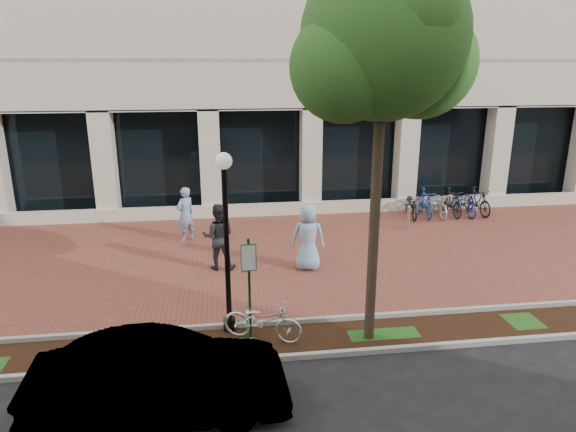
{
  "coord_description": "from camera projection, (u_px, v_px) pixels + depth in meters",
  "views": [
    {
      "loc": [
        -1.66,
        -15.24,
        5.9
      ],
      "look_at": [
        0.31,
        -0.8,
        1.54
      ],
      "focal_mm": 32.0,
      "sensor_mm": 36.0,
      "label": 1
    }
  ],
  "objects": [
    {
      "name": "parking_sign",
      "position": [
        249.0,
        276.0,
        11.07
      ],
      "size": [
        0.34,
        0.07,
        2.33
      ],
      "rotation": [
        0.0,
        0.0,
        0.1
      ],
      "color": "#14371A",
      "rests_on": "ground"
    },
    {
      "name": "curb_plaza_side",
      "position": [
        296.0,
        321.0,
        12.08
      ],
      "size": [
        40.0,
        0.12,
        0.12
      ],
      "primitive_type": "cube",
      "color": "#A1A097",
      "rests_on": "ground"
    },
    {
      "name": "lamppost",
      "position": [
        226.0,
        234.0,
        11.13
      ],
      "size": [
        0.36,
        0.36,
        4.12
      ],
      "color": "black",
      "rests_on": "ground"
    },
    {
      "name": "curb_street_side",
      "position": [
        307.0,
        356.0,
        10.66
      ],
      "size": [
        40.0,
        0.12,
        0.12
      ],
      "primitive_type": "cube",
      "color": "#A1A097",
      "rests_on": "ground"
    },
    {
      "name": "brick_plaza",
      "position": [
        275.0,
        255.0,
        16.37
      ],
      "size": [
        40.0,
        9.0,
        0.01
      ],
      "primitive_type": "cube",
      "color": "brown",
      "rests_on": "ground"
    },
    {
      "name": "bike_rack_cluster",
      "position": [
        444.0,
        203.0,
        20.52
      ],
      "size": [
        3.57,
        1.96,
        1.1
      ],
      "rotation": [
        0.0,
        0.0,
        -0.04
      ],
      "color": "black",
      "rests_on": "ground"
    },
    {
      "name": "bollard",
      "position": [
        408.0,
        217.0,
        18.85
      ],
      "size": [
        0.12,
        0.12,
        0.91
      ],
      "color": "silver",
      "rests_on": "ground"
    },
    {
      "name": "pedestrian_left",
      "position": [
        185.0,
        214.0,
        17.53
      ],
      "size": [
        0.82,
        0.78,
        1.88
      ],
      "primitive_type": "imported",
      "rotation": [
        0.0,
        0.0,
        3.83
      ],
      "color": "#7F98BE",
      "rests_on": "ground"
    },
    {
      "name": "street_tree",
      "position": [
        385.0,
        48.0,
        9.74
      ],
      "size": [
        3.83,
        3.19,
        7.98
      ],
      "color": "#473928",
      "rests_on": "ground"
    },
    {
      "name": "planting_strip",
      "position": [
        301.0,
        340.0,
        11.39
      ],
      "size": [
        40.0,
        1.5,
        0.01
      ],
      "primitive_type": "cube",
      "color": "black",
      "rests_on": "ground"
    },
    {
      "name": "sedan_near_curb",
      "position": [
        160.0,
        380.0,
        8.73
      ],
      "size": [
        4.4,
        1.68,
        1.43
      ],
      "primitive_type": "imported",
      "rotation": [
        0.0,
        0.0,
        1.61
      ],
      "color": "silver",
      "rests_on": "ground"
    },
    {
      "name": "pedestrian_right",
      "position": [
        308.0,
        237.0,
        15.03
      ],
      "size": [
        1.09,
        0.83,
        1.99
      ],
      "primitive_type": "imported",
      "rotation": [
        0.0,
        0.0,
        2.92
      ],
      "color": "#8DB2D3",
      "rests_on": "ground"
    },
    {
      "name": "ground",
      "position": [
        275.0,
        255.0,
        16.37
      ],
      "size": [
        120.0,
        120.0,
        0.0
      ],
      "primitive_type": "plane",
      "color": "black",
      "rests_on": "ground"
    },
    {
      "name": "pedestrian_mid",
      "position": [
        219.0,
        237.0,
        15.07
      ],
      "size": [
        1.04,
        0.84,
        2.0
      ],
      "primitive_type": "imported",
      "rotation": [
        0.0,
        0.0,
        3.05
      ],
      "color": "#242428",
      "rests_on": "ground"
    },
    {
      "name": "locked_bicycle",
      "position": [
        263.0,
        321.0,
        11.25
      ],
      "size": [
        1.91,
        1.28,
        0.95
      ],
      "primitive_type": "imported",
      "rotation": [
        0.0,
        0.0,
        1.17
      ],
      "color": "silver",
      "rests_on": "ground"
    }
  ]
}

